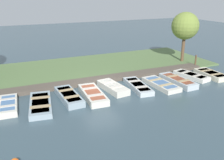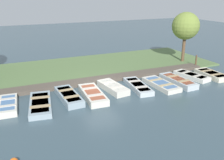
{
  "view_description": "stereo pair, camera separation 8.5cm",
  "coord_description": "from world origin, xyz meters",
  "views": [
    {
      "loc": [
        15.12,
        -5.99,
        6.3
      ],
      "look_at": [
        0.42,
        0.59,
        0.65
      ],
      "focal_mm": 40.0,
      "sensor_mm": 36.0,
      "label": 1
    },
    {
      "loc": [
        15.15,
        -5.91,
        6.3
      ],
      "look_at": [
        0.42,
        0.59,
        0.65
      ],
      "focal_mm": 40.0,
      "sensor_mm": 36.0,
      "label": 2
    }
  ],
  "objects": [
    {
      "name": "dock_walkway",
      "position": [
        -1.35,
        0.0,
        0.14
      ],
      "size": [
        1.14,
        18.99,
        0.28
      ],
      "color": "#51473D",
      "rests_on": "ground_plane"
    },
    {
      "name": "ground_plane",
      "position": [
        0.0,
        0.0,
        0.0
      ],
      "size": [
        80.0,
        80.0,
        0.0
      ],
      "primitive_type": "plane",
      "color": "#384C56"
    },
    {
      "name": "rowboat_9",
      "position": [
        0.76,
        7.23,
        0.17
      ],
      "size": [
        2.97,
        1.56,
        0.34
      ],
      "rotation": [
        0.0,
        0.0,
        0.2
      ],
      "color": "silver",
      "rests_on": "ground_plane"
    },
    {
      "name": "rowboat_2",
      "position": [
        1.35,
        -4.39,
        0.16
      ],
      "size": [
        3.56,
        1.7,
        0.33
      ],
      "rotation": [
        0.0,
        0.0,
        -0.15
      ],
      "color": "#8C9EA8",
      "rests_on": "ground_plane"
    },
    {
      "name": "rowboat_7",
      "position": [
        1.38,
        3.96,
        0.16
      ],
      "size": [
        3.19,
        1.35,
        0.33
      ],
      "rotation": [
        0.0,
        0.0,
        0.05
      ],
      "color": "beige",
      "rests_on": "ground_plane"
    },
    {
      "name": "shore_bank",
      "position": [
        -5.0,
        0.0,
        0.07
      ],
      "size": [
        8.0,
        24.0,
        0.13
      ],
      "color": "#567042",
      "rests_on": "ground_plane"
    },
    {
      "name": "mooring_post_far",
      "position": [
        -1.32,
        9.46,
        0.59
      ],
      "size": [
        0.14,
        0.14,
        1.16
      ],
      "color": "brown",
      "rests_on": "ground_plane"
    },
    {
      "name": "park_tree_left",
      "position": [
        -3.26,
        9.57,
        3.41
      ],
      "size": [
        2.49,
        2.49,
        4.68
      ],
      "color": "brown",
      "rests_on": "ground_plane"
    },
    {
      "name": "rowboat_5",
      "position": [
        0.69,
        0.53,
        0.22
      ],
      "size": [
        2.85,
        1.35,
        0.44
      ],
      "rotation": [
        0.0,
        0.0,
        0.12
      ],
      "color": "beige",
      "rests_on": "ground_plane"
    },
    {
      "name": "rowboat_8",
      "position": [
        1.4,
        5.43,
        0.21
      ],
      "size": [
        3.24,
        1.17,
        0.42
      ],
      "rotation": [
        0.0,
        0.0,
        0.04
      ],
      "color": "#B2BCC1",
      "rests_on": "ground_plane"
    },
    {
      "name": "rowboat_3",
      "position": [
        0.95,
        -2.6,
        0.21
      ],
      "size": [
        3.2,
        1.17,
        0.42
      ],
      "rotation": [
        0.0,
        0.0,
        0.04
      ],
      "color": "#8C9EA8",
      "rests_on": "ground_plane"
    },
    {
      "name": "rowboat_1",
      "position": [
        0.81,
        -6.11,
        0.19
      ],
      "size": [
        2.74,
        1.16,
        0.39
      ],
      "rotation": [
        0.0,
        0.0,
        -0.07
      ],
      "color": "beige",
      "rests_on": "ground_plane"
    },
    {
      "name": "rowboat_4",
      "position": [
        1.3,
        -1.14,
        0.21
      ],
      "size": [
        3.32,
        1.32,
        0.42
      ],
      "rotation": [
        0.0,
        0.0,
        -0.06
      ],
      "color": "beige",
      "rests_on": "ground_plane"
    },
    {
      "name": "rowboat_6",
      "position": [
        1.06,
        2.27,
        0.17
      ],
      "size": [
        3.35,
        1.37,
        0.35
      ],
      "rotation": [
        0.0,
        0.0,
        -0.12
      ],
      "color": "#B2BCC1",
      "rests_on": "ground_plane"
    },
    {
      "name": "rowboat_10",
      "position": [
        1.17,
        8.9,
        0.18
      ],
      "size": [
        2.83,
        1.31,
        0.37
      ],
      "rotation": [
        0.0,
        0.0,
        -0.04
      ],
      "color": "beige",
      "rests_on": "ground_plane"
    }
  ]
}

